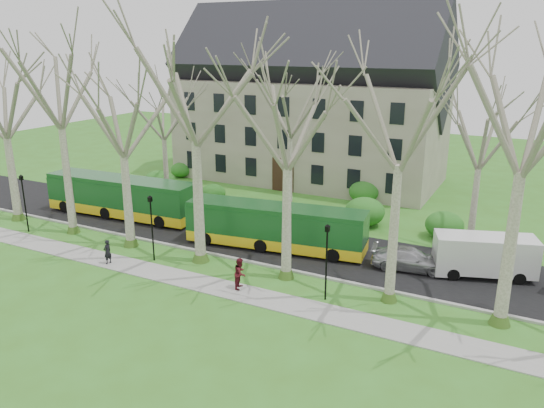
{
  "coord_description": "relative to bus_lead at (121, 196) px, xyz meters",
  "views": [
    {
      "loc": [
        15.6,
        -25.88,
        13.61
      ],
      "look_at": [
        0.6,
        3.0,
        3.69
      ],
      "focal_mm": 35.0,
      "sensor_mm": 36.0,
      "label": 1
    }
  ],
  "objects": [
    {
      "name": "ground",
      "position": [
        14.23,
        -5.06,
        -1.7
      ],
      "size": [
        120.0,
        120.0,
        0.0
      ],
      "primitive_type": "plane",
      "color": "#3B7421",
      "rests_on": "ground"
    },
    {
      "name": "sidewalk",
      "position": [
        14.23,
        -7.56,
        -1.67
      ],
      "size": [
        70.0,
        2.0,
        0.06
      ],
      "primitive_type": "cube",
      "color": "gray",
      "rests_on": "ground"
    },
    {
      "name": "road",
      "position": [
        14.23,
        0.44,
        -1.67
      ],
      "size": [
        80.0,
        8.0,
        0.06
      ],
      "primitive_type": "cube",
      "color": "black",
      "rests_on": "ground"
    },
    {
      "name": "curb",
      "position": [
        14.23,
        -3.56,
        -1.63
      ],
      "size": [
        80.0,
        0.25,
        0.14
      ],
      "primitive_type": "cube",
      "color": "#A5A39E",
      "rests_on": "ground"
    },
    {
      "name": "building",
      "position": [
        8.23,
        18.94,
        6.37
      ],
      "size": [
        26.5,
        12.2,
        16.0
      ],
      "color": "gray",
      "rests_on": "ground"
    },
    {
      "name": "tree_row_verge",
      "position": [
        14.23,
        -4.76,
        5.3
      ],
      "size": [
        49.0,
        7.0,
        14.0
      ],
      "color": "gray",
      "rests_on": "ground"
    },
    {
      "name": "tree_row_far",
      "position": [
        12.9,
        5.94,
        4.3
      ],
      "size": [
        33.0,
        7.0,
        12.0
      ],
      "color": "gray",
      "rests_on": "ground"
    },
    {
      "name": "lamp_row",
      "position": [
        14.23,
        -6.06,
        0.87
      ],
      "size": [
        36.22,
        0.22,
        4.3
      ],
      "color": "black",
      "rests_on": "ground"
    },
    {
      "name": "hedges",
      "position": [
        9.56,
        8.94,
        -0.7
      ],
      "size": [
        30.6,
        8.6,
        2.0
      ],
      "color": "#295719",
      "rests_on": "ground"
    },
    {
      "name": "bus_lead",
      "position": [
        0.0,
        0.0,
        0.0
      ],
      "size": [
        13.24,
        3.48,
        3.28
      ],
      "primitive_type": null,
      "rotation": [
        0.0,
        0.0,
        0.06
      ],
      "color": "#164E1F",
      "rests_on": "road"
    },
    {
      "name": "bus_follow",
      "position": [
        14.28,
        -0.51,
        -0.09
      ],
      "size": [
        12.64,
        4.28,
        3.1
      ],
      "primitive_type": null,
      "rotation": [
        0.0,
        0.0,
        0.14
      ],
      "color": "#164E1F",
      "rests_on": "road"
    },
    {
      "name": "sedan",
      "position": [
        23.39,
        0.05,
        -0.96
      ],
      "size": [
        4.96,
        2.69,
        1.36
      ],
      "primitive_type": "imported",
      "rotation": [
        0.0,
        0.0,
        1.74
      ],
      "color": "#A1A2A6",
      "rests_on": "road"
    },
    {
      "name": "van_a",
      "position": [
        27.56,
        1.12,
        -0.37
      ],
      "size": [
        6.17,
        3.83,
        2.53
      ],
      "primitive_type": null,
      "rotation": [
        0.0,
        0.0,
        0.32
      ],
      "color": "silver",
      "rests_on": "road"
    },
    {
      "name": "pedestrian_a",
      "position": [
        6.05,
        -7.93,
        -0.84
      ],
      "size": [
        0.4,
        0.59,
        1.6
      ],
      "primitive_type": "imported",
      "rotation": [
        0.0,
        0.0,
        -1.6
      ],
      "color": "black",
      "rests_on": "sidewalk"
    },
    {
      "name": "pedestrian_b",
      "position": [
        15.38,
        -7.07,
        -0.72
      ],
      "size": [
        0.86,
        1.01,
        1.83
      ],
      "primitive_type": "imported",
      "rotation": [
        0.0,
        0.0,
        1.77
      ],
      "color": "#4F1219",
      "rests_on": "sidewalk"
    }
  ]
}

